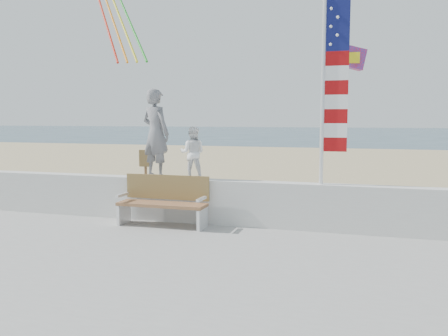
{
  "coord_description": "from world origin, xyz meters",
  "views": [
    {
      "loc": [
        2.87,
        -7.09,
        2.34
      ],
      "look_at": [
        0.2,
        1.8,
        1.35
      ],
      "focal_mm": 38.0,
      "sensor_mm": 36.0,
      "label": 1
    }
  ],
  "objects_px": {
    "bench": "(164,200)",
    "adult": "(156,134)",
    "child": "(193,153)",
    "flag": "(330,82)"
  },
  "relations": [
    {
      "from": "bench",
      "to": "adult",
      "type": "bearing_deg",
      "value": 128.94
    },
    {
      "from": "adult",
      "to": "child",
      "type": "xyz_separation_m",
      "value": [
        0.82,
        0.0,
        -0.39
      ]
    },
    {
      "from": "bench",
      "to": "flag",
      "type": "relative_size",
      "value": 0.51
    },
    {
      "from": "child",
      "to": "bench",
      "type": "distance_m",
      "value": 1.13
    },
    {
      "from": "child",
      "to": "bench",
      "type": "bearing_deg",
      "value": 35.35
    },
    {
      "from": "child",
      "to": "flag",
      "type": "height_order",
      "value": "flag"
    },
    {
      "from": "adult",
      "to": "flag",
      "type": "bearing_deg",
      "value": -160.0
    },
    {
      "from": "bench",
      "to": "flag",
      "type": "xyz_separation_m",
      "value": [
        3.18,
        0.45,
        2.3
      ]
    },
    {
      "from": "child",
      "to": "flag",
      "type": "xyz_separation_m",
      "value": [
        2.73,
        -0.0,
        1.37
      ]
    },
    {
      "from": "bench",
      "to": "flag",
      "type": "height_order",
      "value": "flag"
    }
  ]
}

